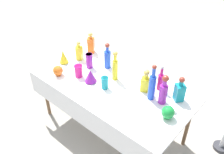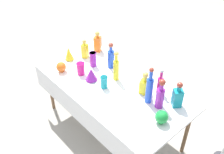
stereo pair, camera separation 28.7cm
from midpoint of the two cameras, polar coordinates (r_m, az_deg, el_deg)
ground_plane at (r=3.46m, az=2.42°, el=-11.57°), size 40.00×40.00×0.00m
display_table at (r=2.95m, az=2.27°, el=-2.83°), size 1.92×0.98×0.76m
tall_bottle_0 at (r=2.64m, az=11.65°, el=-2.77°), size 0.08×0.08×0.44m
tall_bottle_1 at (r=2.91m, az=3.77°, el=2.05°), size 0.07×0.07×0.38m
tall_bottle_2 at (r=2.81m, az=13.82°, el=-1.70°), size 0.07×0.07×0.32m
tall_bottle_3 at (r=2.61m, az=14.10°, el=-4.22°), size 0.09×0.09×0.35m
tall_bottle_4 at (r=3.14m, az=2.38°, el=4.35°), size 0.08×0.08×0.35m
square_decanter_0 at (r=3.36m, az=-3.78°, el=6.10°), size 0.11×0.11×0.26m
square_decanter_1 at (r=3.48m, az=-0.92°, el=7.71°), size 0.12×0.12×0.30m
square_decanter_2 at (r=2.70m, az=17.75°, el=-4.38°), size 0.13×0.13×0.30m
square_decanter_3 at (r=2.78m, az=10.41°, el=-1.79°), size 0.12×0.12×0.28m
slender_vase_0 at (r=3.18m, az=-1.79°, el=4.07°), size 0.09×0.09×0.20m
slender_vase_1 at (r=2.83m, az=1.06°, el=-1.22°), size 0.09×0.09×0.15m
slender_vase_2 at (r=3.04m, az=-4.51°, el=1.88°), size 0.10×0.10×0.16m
fluted_vase_0 at (r=2.94m, az=-1.98°, el=0.53°), size 0.14×0.14×0.16m
fluted_vase_1 at (r=3.33m, az=-7.40°, el=5.20°), size 0.12×0.12×0.18m
round_bowl_0 at (r=2.51m, az=14.58°, el=-9.01°), size 0.13×0.13×0.14m
round_bowl_1 at (r=3.13m, az=-8.99°, el=2.19°), size 0.12×0.12×0.13m
price_tag_left at (r=2.53m, az=1.75°, el=-8.57°), size 0.06×0.02×0.05m
price_tag_center at (r=3.10m, az=-9.81°, el=0.64°), size 0.05×0.02×0.04m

